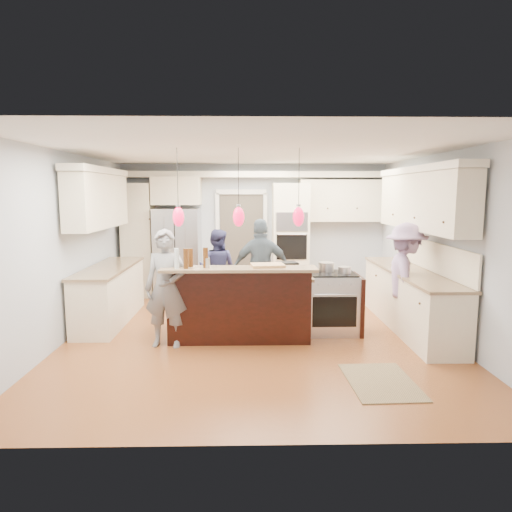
{
  "coord_description": "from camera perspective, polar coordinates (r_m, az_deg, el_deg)",
  "views": [
    {
      "loc": [
        -0.15,
        -6.6,
        2.13
      ],
      "look_at": [
        0.0,
        0.35,
        1.15
      ],
      "focal_mm": 32.0,
      "sensor_mm": 36.0,
      "label": 1
    }
  ],
  "objects": [
    {
      "name": "ground_plane",
      "position": [
        6.93,
        0.06,
        -9.86
      ],
      "size": [
        6.0,
        6.0,
        0.0
      ],
      "primitive_type": "plane",
      "color": "#AA612E",
      "rests_on": "ground"
    },
    {
      "name": "pot_large",
      "position": [
        7.07,
        8.77,
        -1.34
      ],
      "size": [
        0.24,
        0.24,
        0.14
      ],
      "primitive_type": "cylinder",
      "color": "#B7B7BC",
      "rests_on": "island_range"
    },
    {
      "name": "room_shell",
      "position": [
        6.61,
        0.06,
        5.33
      ],
      "size": [
        5.54,
        6.04,
        2.72
      ],
      "color": "#B2BCC6",
      "rests_on": "ground"
    },
    {
      "name": "beer_bottle_a",
      "position": [
        6.15,
        -6.33,
        -0.19
      ],
      "size": [
        0.09,
        0.09,
        0.27
      ],
      "primitive_type": "cylinder",
      "rotation": [
        0.0,
        0.0,
        0.32
      ],
      "color": "#48260C",
      "rests_on": "kitchen_island"
    },
    {
      "name": "island_range",
      "position": [
        7.07,
        9.53,
        -5.77
      ],
      "size": [
        0.82,
        0.71,
        0.92
      ],
      "color": "#B7B7BC",
      "rests_on": "ground"
    },
    {
      "name": "pot_small",
      "position": [
        6.98,
        11.02,
        -1.71
      ],
      "size": [
        0.19,
        0.19,
        0.1
      ],
      "primitive_type": "cylinder",
      "color": "#B7B7BC",
      "rests_on": "island_range"
    },
    {
      "name": "floor_rug",
      "position": [
        5.51,
        15.34,
        -14.92
      ],
      "size": [
        0.77,
        1.09,
        0.01
      ],
      "primitive_type": "cube",
      "rotation": [
        0.0,
        0.0,
        0.03
      ],
      "color": "#947B51",
      "rests_on": "ground"
    },
    {
      "name": "beer_bottle_b",
      "position": [
        6.1,
        -8.77,
        -0.32
      ],
      "size": [
        0.07,
        0.07,
        0.27
      ],
      "primitive_type": "cylinder",
      "rotation": [
        0.0,
        0.0,
        0.08
      ],
      "color": "#48260C",
      "rests_on": "kitchen_island"
    },
    {
      "name": "person_far_left",
      "position": [
        8.33,
        -4.89,
        -1.66
      ],
      "size": [
        0.84,
        0.73,
        1.46
      ],
      "primitive_type": "imported",
      "rotation": [
        0.0,
        0.0,
        2.86
      ],
      "color": "navy",
      "rests_on": "ground"
    },
    {
      "name": "right_counter_run",
      "position": [
        7.44,
        19.18,
        -0.72
      ],
      "size": [
        0.64,
        3.1,
        2.51
      ],
      "color": "beige",
      "rests_on": "ground"
    },
    {
      "name": "person_range_side",
      "position": [
        7.23,
        18.2,
        -2.67
      ],
      "size": [
        0.72,
        1.14,
        1.68
      ],
      "primitive_type": "imported",
      "rotation": [
        0.0,
        0.0,
        1.48
      ],
      "color": "#A285B3",
      "rests_on": "ground"
    },
    {
      "name": "oven_column",
      "position": [
        9.36,
        4.3,
        1.99
      ],
      "size": [
        0.72,
        0.69,
        2.3
      ],
      "color": "beige",
      "rests_on": "ground"
    },
    {
      "name": "water_bottle",
      "position": [
        6.13,
        -9.88,
        -0.3
      ],
      "size": [
        0.08,
        0.08,
        0.27
      ],
      "primitive_type": "cylinder",
      "rotation": [
        0.0,
        0.0,
        0.36
      ],
      "color": "silver",
      "rests_on": "kitchen_island"
    },
    {
      "name": "drink_can",
      "position": [
        6.15,
        -6.09,
        -0.85
      ],
      "size": [
        0.08,
        0.08,
        0.13
      ],
      "primitive_type": "cylinder",
      "rotation": [
        0.0,
        0.0,
        0.24
      ],
      "color": "#B7B7BC",
      "rests_on": "kitchen_island"
    },
    {
      "name": "kitchen_island",
      "position": [
        6.87,
        -2.02,
        -5.83
      ],
      "size": [
        2.1,
        1.46,
        1.12
      ],
      "color": "black",
      "rests_on": "ground"
    },
    {
      "name": "left_cabinets",
      "position": [
        7.82,
        -18.29,
        -0.28
      ],
      "size": [
        0.64,
        2.3,
        2.51
      ],
      "color": "beige",
      "rests_on": "ground"
    },
    {
      "name": "person_far_right",
      "position": [
        7.65,
        0.69,
        -1.65
      ],
      "size": [
        1.01,
        0.47,
        1.69
      ],
      "primitive_type": "imported",
      "rotation": [
        0.0,
        0.0,
        3.2
      ],
      "color": "#455561",
      "rests_on": "ground"
    },
    {
      "name": "refrigerator",
      "position": [
        9.42,
        -9.76,
        0.4
      ],
      "size": [
        0.9,
        0.7,
        1.8
      ],
      "primitive_type": "cube",
      "color": "#B7B7BC",
      "rests_on": "ground"
    },
    {
      "name": "person_bar_end",
      "position": [
        6.38,
        -11.16,
        -4.01
      ],
      "size": [
        0.64,
        0.46,
        1.63
      ],
      "primitive_type": "imported",
      "rotation": [
        0.0,
        0.0,
        -0.12
      ],
      "color": "slate",
      "rests_on": "ground"
    },
    {
      "name": "beer_bottle_c",
      "position": [
        6.24,
        -8.17,
        -0.19
      ],
      "size": [
        0.08,
        0.08,
        0.25
      ],
      "primitive_type": "cylinder",
      "rotation": [
        0.0,
        0.0,
        -0.43
      ],
      "color": "#48260C",
      "rests_on": "kitchen_island"
    },
    {
      "name": "cutting_board",
      "position": [
        6.22,
        1.46,
        -1.16
      ],
      "size": [
        0.48,
        0.37,
        0.03
      ],
      "primitive_type": "cube",
      "rotation": [
        0.0,
        0.0,
        0.13
      ],
      "color": "tan",
      "rests_on": "kitchen_island"
    },
    {
      "name": "back_upper_cabinets",
      "position": [
        9.39,
        -4.89,
        5.18
      ],
      "size": [
        5.3,
        0.61,
        2.54
      ],
      "color": "beige",
      "rests_on": "ground"
    },
    {
      "name": "pendant_lights",
      "position": [
        6.1,
        -2.19,
        4.96
      ],
      "size": [
        1.75,
        0.15,
        1.03
      ],
      "color": "black",
      "rests_on": "ground"
    }
  ]
}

